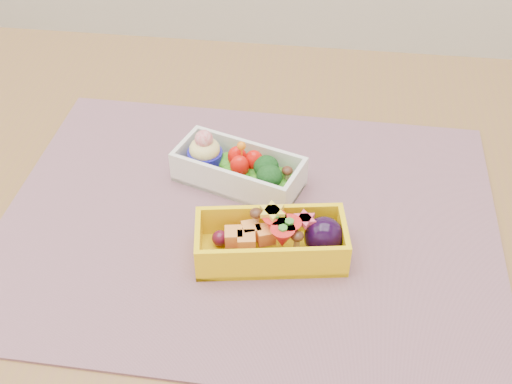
# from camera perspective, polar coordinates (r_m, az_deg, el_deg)

# --- Properties ---
(table) EXTENTS (1.20, 0.80, 0.75)m
(table) POSITION_cam_1_polar(r_m,az_deg,el_deg) (0.79, -1.52, -7.45)
(table) COLOR brown
(table) RESTS_ON ground
(placemat) EXTENTS (0.55, 0.43, 0.00)m
(placemat) POSITION_cam_1_polar(r_m,az_deg,el_deg) (0.71, -0.65, -2.54)
(placemat) COLOR #855B68
(placemat) RESTS_ON table
(bento_white) EXTENTS (0.16, 0.11, 0.06)m
(bento_white) POSITION_cam_1_polar(r_m,az_deg,el_deg) (0.75, -1.61, 2.08)
(bento_white) COLOR silver
(bento_white) RESTS_ON placemat
(bento_yellow) EXTENTS (0.16, 0.09, 0.05)m
(bento_yellow) POSITION_cam_1_polar(r_m,az_deg,el_deg) (0.66, 1.64, -4.30)
(bento_yellow) COLOR yellow
(bento_yellow) RESTS_ON placemat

